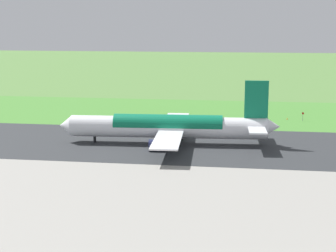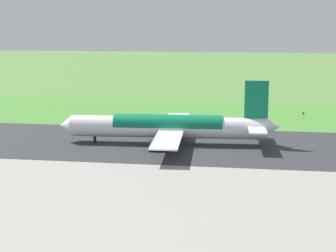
{
  "view_description": "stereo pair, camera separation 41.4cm",
  "coord_description": "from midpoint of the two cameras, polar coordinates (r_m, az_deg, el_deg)",
  "views": [
    {
      "loc": [
        -5.99,
        127.0,
        29.58
      ],
      "look_at": [
        12.73,
        0.0,
        4.5
      ],
      "focal_mm": 57.48,
      "sensor_mm": 36.0,
      "label": 1
    },
    {
      "loc": [
        -6.4,
        126.94,
        29.58
      ],
      "look_at": [
        12.73,
        0.0,
        4.5
      ],
      "focal_mm": 57.48,
      "sensor_mm": 36.0,
      "label": 2
    }
  ],
  "objects": [
    {
      "name": "airliner_main",
      "position": [
        130.79,
        0.26,
        -0.07
      ],
      "size": [
        54.13,
        44.27,
        15.88
      ],
      "color": "white",
      "rests_on": "ground"
    },
    {
      "name": "no_stopping_sign",
      "position": [
        166.47,
        14.22,
        1.03
      ],
      "size": [
        0.6,
        0.1,
        2.68
      ],
      "color": "slate",
      "rests_on": "ground"
    },
    {
      "name": "traffic_cone_orange",
      "position": [
        168.22,
        12.64,
        0.75
      ],
      "size": [
        0.4,
        0.4,
        0.55
      ],
      "primitive_type": "cone",
      "color": "orange",
      "rests_on": "ground"
    },
    {
      "name": "runway_asphalt",
      "position": [
        130.51,
        5.63,
        -2.09
      ],
      "size": [
        600.0,
        39.7,
        0.06
      ],
      "primitive_type": "cube",
      "color": "#2D3033",
      "rests_on": "ground"
    },
    {
      "name": "ground_plane",
      "position": [
        130.52,
        5.63,
        -2.1
      ],
      "size": [
        800.0,
        800.0,
        0.0
      ],
      "primitive_type": "plane",
      "color": "#547F3D"
    },
    {
      "name": "grass_verge_foreground",
      "position": [
        165.1,
        6.28,
        0.67
      ],
      "size": [
        600.0,
        80.0,
        0.04
      ],
      "primitive_type": "cube",
      "color": "#478534",
      "rests_on": "ground"
    }
  ]
}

